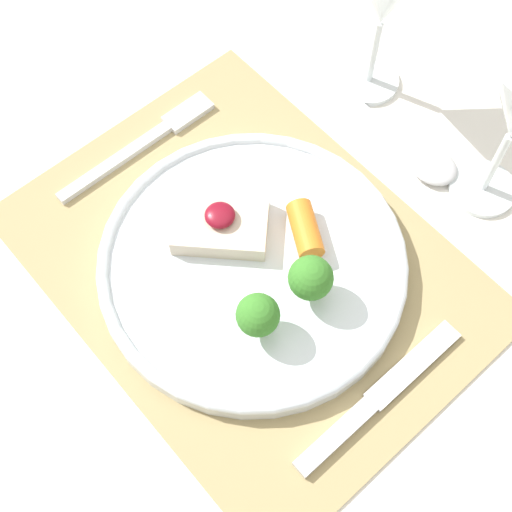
{
  "coord_description": "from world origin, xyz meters",
  "views": [
    {
      "loc": [
        0.23,
        -0.19,
        1.36
      ],
      "look_at": [
        0.01,
        0.0,
        0.77
      ],
      "focal_mm": 50.0,
      "sensor_mm": 36.0,
      "label": 1
    }
  ],
  "objects_px": {
    "dinner_plate": "(256,260)",
    "fork": "(148,140)",
    "spoon": "(420,155)",
    "knife": "(369,406)"
  },
  "relations": [
    {
      "from": "knife",
      "to": "fork",
      "type": "bearing_deg",
      "value": 176.65
    },
    {
      "from": "spoon",
      "to": "knife",
      "type": "bearing_deg",
      "value": -54.24
    },
    {
      "from": "fork",
      "to": "spoon",
      "type": "height_order",
      "value": "spoon"
    },
    {
      "from": "spoon",
      "to": "dinner_plate",
      "type": "bearing_deg",
      "value": -92.19
    },
    {
      "from": "dinner_plate",
      "to": "fork",
      "type": "bearing_deg",
      "value": 176.59
    },
    {
      "from": "dinner_plate",
      "to": "fork",
      "type": "relative_size",
      "value": 1.52
    },
    {
      "from": "fork",
      "to": "knife",
      "type": "distance_m",
      "value": 0.35
    },
    {
      "from": "fork",
      "to": "spoon",
      "type": "relative_size",
      "value": 1.08
    },
    {
      "from": "knife",
      "to": "spoon",
      "type": "height_order",
      "value": "spoon"
    },
    {
      "from": "dinner_plate",
      "to": "spoon",
      "type": "bearing_deg",
      "value": 85.41
    }
  ]
}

